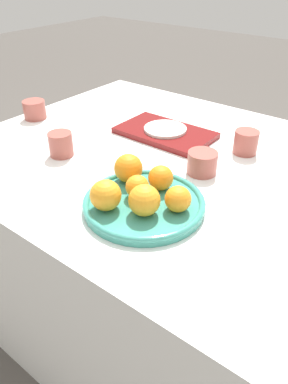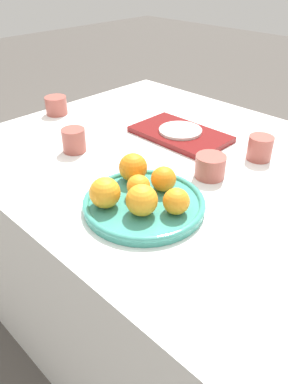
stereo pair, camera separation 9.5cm
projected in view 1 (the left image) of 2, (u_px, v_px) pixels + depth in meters
ground_plane at (165, 310)px, 1.62m from camera, size 12.00×12.00×0.00m
table at (168, 245)px, 1.42m from camera, size 1.40×1.09×0.75m
fruit_platter at (144, 203)px, 0.97m from camera, size 0.32×0.32×0.03m
orange_0 at (144, 200)px, 0.91m from camera, size 0.08×0.08×0.08m
orange_1 at (129, 169)px, 1.03m from camera, size 0.08×0.08×0.08m
orange_2 at (106, 195)px, 0.92m from camera, size 0.08×0.08×0.08m
orange_3 at (161, 178)px, 1.00m from camera, size 0.07×0.07×0.07m
orange_4 at (178, 199)px, 0.92m from camera, size 0.07×0.07×0.07m
orange_5 at (137, 187)px, 0.97m from camera, size 0.06×0.06×0.06m
serving_tray at (165, 133)px, 1.36m from camera, size 0.34×0.21×0.02m
side_plate at (165, 129)px, 1.35m from camera, size 0.15×0.15×0.01m
cup_0 at (35, 110)px, 1.48m from camera, size 0.09×0.09×0.07m
cup_1 at (202, 163)px, 1.12m from camera, size 0.09×0.09×0.07m
cup_2 at (61, 144)px, 1.21m from camera, size 0.08×0.08×0.08m
cup_3 at (246, 142)px, 1.22m from camera, size 0.08×0.08×0.08m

